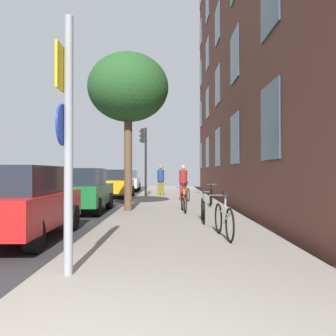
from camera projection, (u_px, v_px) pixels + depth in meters
name	position (u px, v px, depth m)	size (l,w,h in m)	color
ground_plane	(98.00, 204.00, 17.42)	(41.80, 41.80, 0.00)	#332D28
road_asphalt	(53.00, 204.00, 17.41)	(7.00, 38.00, 0.01)	#2D2D30
sidewalk	(173.00, 203.00, 17.43)	(4.20, 38.00, 0.12)	gray
sign_post	(66.00, 131.00, 5.00)	(0.15, 0.60, 3.49)	gray
traffic_light	(143.00, 149.00, 21.23)	(0.43, 0.24, 3.91)	black
tree_near	(127.00, 88.00, 13.37)	(2.90, 2.90, 5.65)	brown
bicycle_0	(223.00, 220.00, 7.81)	(0.42, 1.75, 0.96)	black
bicycle_1	(202.00, 209.00, 10.27)	(0.42, 1.59, 0.91)	black
bicycle_2	(182.00, 201.00, 12.86)	(0.42, 1.73, 0.94)	black
bicycle_3	(210.00, 197.00, 15.10)	(0.45, 1.66, 0.97)	black
bicycle_4	(185.00, 193.00, 17.84)	(0.42, 1.62, 0.91)	black
pedestrian_0	(182.00, 180.00, 17.94)	(0.39, 0.39, 1.71)	maroon
pedestrian_1	(160.00, 178.00, 21.69)	(0.49, 0.49, 1.76)	olive
car_0	(18.00, 202.00, 8.07)	(1.86, 4.29, 1.62)	red
car_1	(81.00, 190.00, 13.66)	(1.81, 4.15, 1.62)	#19662D
car_2	(114.00, 183.00, 21.76)	(2.01, 4.21, 1.62)	orange
car_3	(125.00, 181.00, 28.44)	(1.91, 4.13, 1.62)	#B7B7BC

